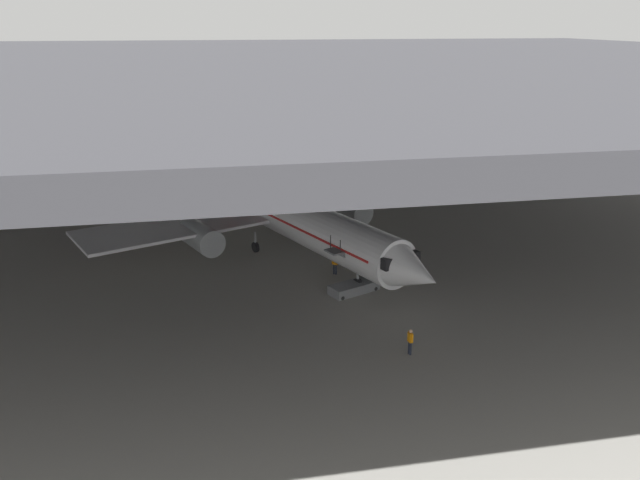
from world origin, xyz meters
name	(u,v)px	position (x,y,z in m)	size (l,w,h in m)	color
ground_plane	(300,257)	(0.00, 0.00, 0.00)	(110.00, 110.00, 0.00)	gray
hangar_structure	(274,61)	(-0.09, 13.76, 15.24)	(121.00, 99.00, 15.87)	#4C4F54
airplane_main	(290,216)	(-0.60, 1.03, 3.36)	(33.27, 33.30, 11.00)	white
boarding_stairs	(353,283)	(2.67, -8.11, 0.72)	(4.32, 2.89, 4.56)	slate
crew_worker_near_nose	(410,340)	(3.82, -17.77, 0.94)	(0.28, 0.54, 1.65)	#232838
crew_worker_by_stairs	(335,263)	(2.11, -4.41, 0.93)	(0.47, 0.38, 1.64)	#232838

